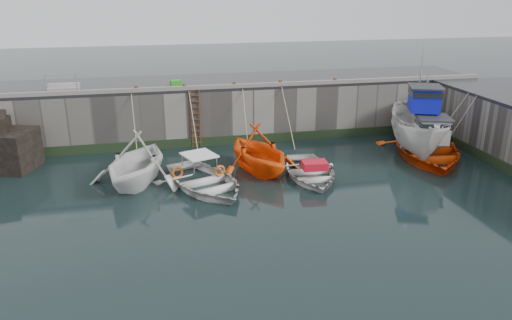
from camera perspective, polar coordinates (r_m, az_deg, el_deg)
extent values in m
plane|color=black|center=(18.92, 2.37, -7.18)|extent=(120.00, 120.00, 0.00)
cube|color=slate|center=(30.00, -3.58, 5.97)|extent=(30.00, 5.00, 3.00)
cube|color=black|center=(29.67, -3.64, 8.94)|extent=(30.00, 5.00, 0.16)
cube|color=slate|center=(27.36, -2.89, 8.44)|extent=(30.00, 0.30, 0.20)
cube|color=black|center=(27.91, -2.73, 2.29)|extent=(30.00, 0.08, 0.50)
cube|color=black|center=(26.24, 27.07, -1.03)|extent=(0.08, 15.00, 0.50)
cube|color=black|center=(26.77, -26.50, 1.03)|extent=(2.96, 2.83, 1.90)
cylinder|color=#3F1E0F|center=(27.24, -7.38, 4.67)|extent=(0.07, 0.07, 3.20)
cylinder|color=#3F1E0F|center=(27.28, -6.46, 4.73)|extent=(0.07, 0.07, 3.20)
cube|color=#3F1E0F|center=(27.61, -6.80, 1.98)|extent=(0.44, 0.06, 0.05)
cube|color=#3F1E0F|center=(27.51, -6.83, 2.64)|extent=(0.44, 0.06, 0.05)
cube|color=#3F1E0F|center=(27.42, -6.86, 3.30)|extent=(0.44, 0.06, 0.05)
cube|color=#3F1E0F|center=(27.33, -6.88, 3.96)|extent=(0.44, 0.06, 0.05)
cube|color=#3F1E0F|center=(27.25, -6.91, 4.63)|extent=(0.44, 0.06, 0.05)
cube|color=#3F1E0F|center=(27.16, -6.94, 5.31)|extent=(0.44, 0.06, 0.05)
cube|color=#3F1E0F|center=(27.09, -6.97, 5.98)|extent=(0.44, 0.06, 0.05)
cube|color=#3F1E0F|center=(27.01, -7.00, 6.66)|extent=(0.44, 0.06, 0.05)
cube|color=#3F1E0F|center=(26.94, -7.03, 7.35)|extent=(0.44, 0.06, 0.05)
imported|color=white|center=(23.20, -13.36, -2.53)|extent=(5.92, 6.32, 2.68)
imported|color=silver|center=(22.17, -5.81, -3.13)|extent=(5.38, 6.27, 1.10)
imported|color=#FF550D|center=(24.04, 0.23, -1.19)|extent=(5.41, 5.87, 2.59)
imported|color=silver|center=(23.45, 6.17, -1.86)|extent=(3.74, 4.96, 0.97)
imported|color=silver|center=(27.92, 18.06, 2.96)|extent=(4.92, 7.49, 2.71)
cube|color=#0C13C2|center=(26.88, 18.69, 6.59)|extent=(1.84, 1.89, 1.20)
cube|color=black|center=(26.81, 18.77, 7.32)|extent=(1.91, 1.97, 0.28)
cube|color=#262628|center=(26.76, 18.84, 7.92)|extent=(2.09, 2.15, 0.08)
cylinder|color=#A5A8AD|center=(28.45, 18.29, 9.15)|extent=(0.08, 0.08, 3.00)
imported|color=#F4490C|center=(27.34, 18.88, 1.04)|extent=(6.29, 7.58, 1.36)
cube|color=silver|center=(26.43, 19.49, 3.26)|extent=(1.76, 1.83, 1.20)
cube|color=black|center=(26.34, 19.58, 3.99)|extent=(1.83, 1.90, 0.28)
cube|color=#262628|center=(26.27, 19.65, 4.60)|extent=(2.00, 2.07, 0.08)
cylinder|color=#A5A8AD|center=(27.90, 18.76, 6.07)|extent=(0.08, 0.08, 3.00)
cube|color=#27951B|center=(28.36, -9.17, 8.71)|extent=(0.64, 0.49, 0.29)
cylinder|color=#A5A8AD|center=(27.87, -22.92, 7.99)|extent=(0.05, 0.05, 1.00)
cylinder|color=#A5A8AD|center=(27.63, -19.85, 8.28)|extent=(0.05, 0.05, 1.00)
cylinder|color=#A5A8AD|center=(27.66, -21.51, 9.06)|extent=(1.50, 0.05, 0.05)
cube|color=gray|center=(28.29, -21.15, 7.51)|extent=(1.60, 0.35, 0.18)
cube|color=gray|center=(28.60, -21.09, 8.01)|extent=(1.60, 0.35, 0.18)
cylinder|color=#3F1E0F|center=(27.11, -13.51, 7.92)|extent=(0.18, 0.18, 0.28)
cylinder|color=#3F1E0F|center=(27.16, -8.19, 8.28)|extent=(0.18, 0.18, 0.28)
cylinder|color=#3F1E0F|center=(27.48, -2.51, 8.58)|extent=(0.18, 0.18, 0.28)
cylinder|color=#3F1E0F|center=(28.02, 2.79, 8.79)|extent=(0.18, 0.18, 0.28)
cylinder|color=#3F1E0F|center=(29.00, 8.99, 8.94)|extent=(0.18, 0.18, 0.28)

